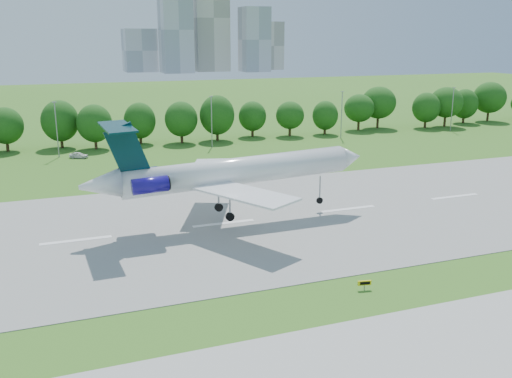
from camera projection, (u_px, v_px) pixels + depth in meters
The scene contains 8 objects.
ground at pixel (297, 297), 57.90m from camera, with size 600.00×600.00×0.00m, color #34661A.
runway at pixel (224, 224), 80.51m from camera, with size 400.00×45.00×0.08m, color gray.
tree_line at pixel (141, 119), 139.55m from camera, with size 288.40×8.40×10.40m.
light_poles at pixel (138, 125), 129.61m from camera, with size 175.90×0.25×12.19m.
skyline at pixel (205, 31), 437.49m from camera, with size 127.00×52.00×80.00m.
airliner at pixel (224, 172), 78.59m from camera, with size 41.42×30.24×14.01m.
taxi_sign_centre at pixel (365, 283), 59.28m from camera, with size 1.47×0.43×1.03m.
service_vehicle_b at pixel (79, 155), 124.24m from camera, with size 1.59×3.96×1.35m, color silver.
Camera 1 is at (-22.62, -48.27, 25.47)m, focal length 40.00 mm.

